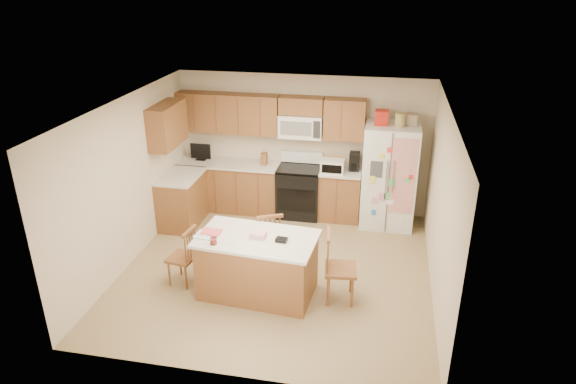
% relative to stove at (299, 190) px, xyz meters
% --- Properties ---
extents(ground, '(4.50, 4.50, 0.00)m').
position_rel_stove_xyz_m(ground, '(0.00, -1.94, -0.47)').
color(ground, '#997B49').
rests_on(ground, ground).
extents(room_shell, '(4.60, 4.60, 2.52)m').
position_rel_stove_xyz_m(room_shell, '(0.00, -1.94, 0.97)').
color(room_shell, beige).
rests_on(room_shell, ground).
extents(cabinetry, '(3.36, 1.56, 2.15)m').
position_rel_stove_xyz_m(cabinetry, '(-0.98, -0.15, 0.44)').
color(cabinetry, brown).
rests_on(cabinetry, ground).
extents(stove, '(0.76, 0.65, 1.13)m').
position_rel_stove_xyz_m(stove, '(0.00, 0.00, 0.00)').
color(stove, black).
rests_on(stove, ground).
extents(refrigerator, '(0.90, 0.79, 2.04)m').
position_rel_stove_xyz_m(refrigerator, '(1.57, -0.06, 0.45)').
color(refrigerator, white).
rests_on(refrigerator, ground).
extents(island, '(1.66, 1.06, 0.96)m').
position_rel_stove_xyz_m(island, '(-0.14, -2.57, -0.03)').
color(island, brown).
rests_on(island, ground).
extents(windsor_chair_left, '(0.41, 0.43, 0.88)m').
position_rel_stove_xyz_m(windsor_chair_left, '(-1.23, -2.53, -0.06)').
color(windsor_chair_left, brown).
rests_on(windsor_chair_left, ground).
extents(windsor_chair_back, '(0.52, 0.51, 0.93)m').
position_rel_stove_xyz_m(windsor_chair_back, '(-0.14, -1.88, -0.03)').
color(windsor_chair_back, brown).
rests_on(windsor_chair_back, ground).
extents(windsor_chair_right, '(0.46, 0.48, 1.02)m').
position_rel_stove_xyz_m(windsor_chair_right, '(0.97, -2.51, 0.01)').
color(windsor_chair_right, brown).
rests_on(windsor_chair_right, ground).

